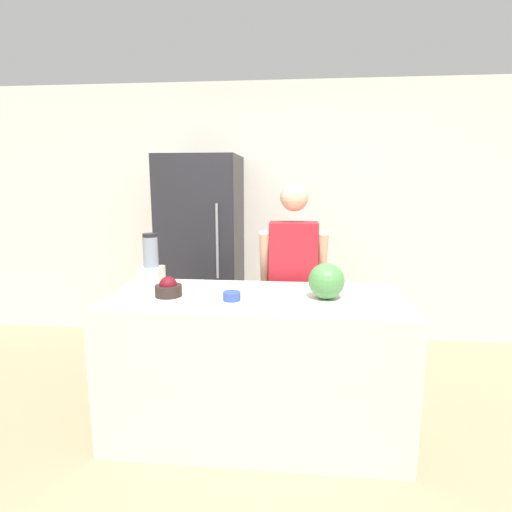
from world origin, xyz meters
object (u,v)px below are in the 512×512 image
Objects in this scene: bowl_cream at (202,290)px; person at (293,286)px; bowl_small_blue at (232,296)px; bowl_cherries at (168,288)px; refrigerator at (202,255)px; watermelon at (326,281)px; blender at (151,263)px.

person is at bearing 50.59° from bowl_cream.
bowl_cherries is at bearing 172.81° from bowl_small_blue.
refrigerator is at bearing 139.84° from person.
bowl_cherries is (-0.78, -0.63, 0.13)m from person.
watermelon is 0.61× the size of blender.
bowl_cherries is 1.58× the size of bowl_small_blue.
refrigerator is 17.51× the size of bowl_small_blue.
bowl_small_blue is at bearing -175.50° from watermelon.
refrigerator reaches higher than person.
bowl_small_blue is (0.19, -0.01, -0.03)m from bowl_cream.
person is (0.88, -0.74, -0.09)m from refrigerator.
person reaches higher than blender.
blender is (-0.44, 0.33, 0.09)m from bowl_cream.
bowl_cream is at bearing -10.56° from bowl_cherries.
bowl_cherries is (-0.98, 0.01, -0.07)m from watermelon.
watermelon reaches higher than bowl_cherries.
watermelon is 1.29× the size of bowl_cherries.
refrigerator is at bearing 94.21° from bowl_cherries.
bowl_small_blue is (0.41, -0.05, -0.02)m from bowl_cherries.
blender is at bearing 151.17° from bowl_small_blue.
bowl_cream is at bearing 176.87° from bowl_small_blue.
watermelon is at bearing -14.07° from blender.
person is 4.57× the size of blender.
refrigerator is at bearing 102.88° from bowl_cream.
bowl_cream is at bearing -177.39° from watermelon.
watermelon is 1.80× the size of bowl_cream.
bowl_cream is (-0.55, -0.67, 0.14)m from person.
watermelon is 2.03× the size of bowl_small_blue.
watermelon reaches higher than bowl_small_blue.
refrigerator is 11.11× the size of bowl_cherries.
person reaches higher than bowl_cherries.
blender is at bearing -160.94° from person.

